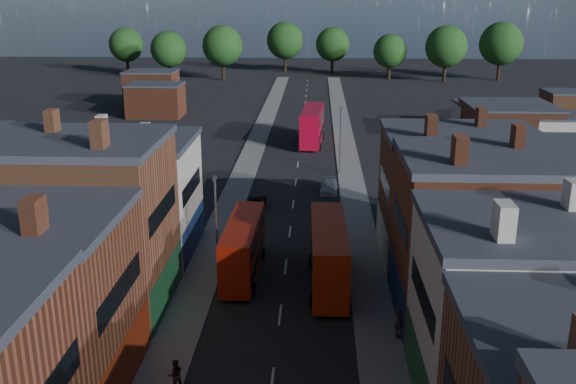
# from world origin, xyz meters

# --- Properties ---
(pavement_west) EXTENTS (3.00, 200.00, 0.12)m
(pavement_west) POSITION_xyz_m (-6.50, 50.00, 0.06)
(pavement_west) COLOR gray
(pavement_west) RESTS_ON ground
(pavement_east) EXTENTS (3.00, 200.00, 0.12)m
(pavement_east) POSITION_xyz_m (6.50, 50.00, 0.06)
(pavement_east) COLOR gray
(pavement_east) RESTS_ON ground
(lamp_post_2) EXTENTS (0.25, 0.70, 8.12)m
(lamp_post_2) POSITION_xyz_m (-5.20, 30.00, 4.70)
(lamp_post_2) COLOR slate
(lamp_post_2) RESTS_ON ground
(lamp_post_3) EXTENTS (0.25, 0.70, 8.12)m
(lamp_post_3) POSITION_xyz_m (5.20, 60.00, 4.70)
(lamp_post_3) COLOR slate
(lamp_post_3) RESTS_ON ground
(bus_0) EXTENTS (2.77, 10.26, 4.41)m
(bus_0) POSITION_xyz_m (-3.22, 30.40, 2.38)
(bus_0) COLOR #A51A09
(bus_0) RESTS_ON ground
(bus_1) EXTENTS (2.99, 11.17, 4.80)m
(bus_1) POSITION_xyz_m (3.37, 28.82, 2.59)
(bus_1) COLOR red
(bus_1) RESTS_ON ground
(bus_2) EXTENTS (3.58, 12.12, 5.17)m
(bus_2) POSITION_xyz_m (1.70, 75.78, 2.79)
(bus_2) COLOR #B30723
(bus_2) RESTS_ON ground
(car_2) EXTENTS (1.91, 4.04, 1.11)m
(car_2) POSITION_xyz_m (-3.80, 46.69, 0.56)
(car_2) COLOR black
(car_2) RESTS_ON ground
(car_3) EXTENTS (2.15, 4.73, 1.34)m
(car_3) POSITION_xyz_m (3.80, 52.39, 0.67)
(car_3) COLOR #B9B9B9
(car_3) RESTS_ON ground
(ped_1) EXTENTS (1.01, 0.77, 1.84)m
(ped_1) POSITION_xyz_m (-5.30, 14.95, 1.04)
(ped_1) COLOR #46201C
(ped_1) RESTS_ON pavement_west
(ped_3) EXTENTS (0.59, 1.16, 1.93)m
(ped_3) POSITION_xyz_m (7.70, 21.08, 1.08)
(ped_3) COLOR #5A544D
(ped_3) RESTS_ON pavement_east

